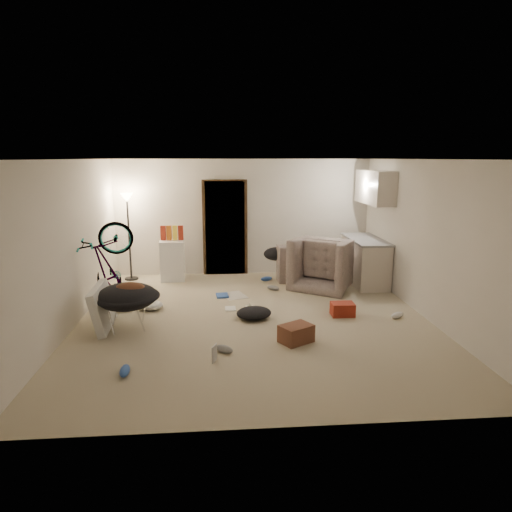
{
  "coord_description": "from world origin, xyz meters",
  "views": [
    {
      "loc": [
        -0.53,
        -6.88,
        2.52
      ],
      "look_at": [
        0.08,
        0.6,
        0.9
      ],
      "focal_mm": 32.0,
      "sensor_mm": 36.0,
      "label": 1
    }
  ],
  "objects": [
    {
      "name": "hoodie",
      "position": [
        -1.87,
        -0.27,
        0.61
      ],
      "size": [
        0.51,
        0.44,
        0.22
      ],
      "primitive_type": "ellipsoid",
      "rotation": [
        0.0,
        0.0,
        0.08
      ],
      "color": "#4B291A",
      "rests_on": "saucer_chair"
    },
    {
      "name": "doorway",
      "position": [
        -0.4,
        2.97,
        1.02
      ],
      "size": [
        0.85,
        0.1,
        2.04
      ],
      "primitive_type": "cube",
      "color": "black",
      "rests_on": "floor"
    },
    {
      "name": "drink_case_b",
      "position": [
        1.45,
        0.06,
        0.11
      ],
      "size": [
        0.37,
        0.28,
        0.21
      ],
      "primitive_type": "cube",
      "rotation": [
        0.0,
        0.0,
        -0.02
      ],
      "color": "maroon",
      "rests_on": "floor"
    },
    {
      "name": "tv_box",
      "position": [
        -2.3,
        -0.17,
        0.32
      ],
      "size": [
        0.29,
        0.99,
        0.66
      ],
      "primitive_type": "cube",
      "rotation": [
        0.0,
        -0.21,
        0.05
      ],
      "color": "silver",
      "rests_on": "floor"
    },
    {
      "name": "snack_box_3",
      "position": [
        -1.32,
        2.55,
        1.0
      ],
      "size": [
        0.1,
        0.08,
        0.3
      ],
      "primitive_type": "cube",
      "rotation": [
        0.0,
        0.0,
        -0.07
      ],
      "color": "maroon",
      "rests_on": "mini_fridge"
    },
    {
      "name": "shoe_4",
      "position": [
        2.3,
        -0.14,
        0.05
      ],
      "size": [
        0.29,
        0.23,
        0.1
      ],
      "primitive_type": "ellipsoid",
      "rotation": [
        0.0,
        0.0,
        0.51
      ],
      "color": "white",
      "rests_on": "floor"
    },
    {
      "name": "wall_right",
      "position": [
        2.76,
        0.0,
        1.25
      ],
      "size": [
        0.02,
        6.0,
        2.5
      ],
      "primitive_type": "cube",
      "color": "silver",
      "rests_on": "floor"
    },
    {
      "name": "snack_box_2",
      "position": [
        -1.44,
        2.55,
        1.0
      ],
      "size": [
        0.11,
        0.08,
        0.3
      ],
      "primitive_type": "cube",
      "rotation": [
        0.0,
        0.0,
        0.11
      ],
      "color": "yellow",
      "rests_on": "mini_fridge"
    },
    {
      "name": "drink_case_a",
      "position": [
        0.52,
        -0.96,
        0.12
      ],
      "size": [
        0.53,
        0.49,
        0.25
      ],
      "primitive_type": "cube",
      "rotation": [
        0.0,
        0.0,
        0.54
      ],
      "color": "brown",
      "rests_on": "floor"
    },
    {
      "name": "shoe_3",
      "position": [
        -0.49,
        -1.24,
        0.05
      ],
      "size": [
        0.29,
        0.25,
        0.1
      ],
      "primitive_type": "ellipsoid",
      "rotation": [
        0.0,
        0.0,
        -0.64
      ],
      "color": "slate",
      "rests_on": "floor"
    },
    {
      "name": "book_blue",
      "position": [
        -0.49,
        1.28,
        0.01
      ],
      "size": [
        0.24,
        0.32,
        0.03
      ],
      "primitive_type": "cube",
      "rotation": [
        0.0,
        0.0,
        0.1
      ],
      "color": "#3057AE",
      "rests_on": "floor"
    },
    {
      "name": "bicycle",
      "position": [
        -2.3,
        0.39,
        0.42
      ],
      "size": [
        1.65,
        0.86,
        0.91
      ],
      "primitive_type": "imported",
      "rotation": [
        0.0,
        -0.17,
        1.68
      ],
      "color": "black",
      "rests_on": "floor"
    },
    {
      "name": "floor_lamp",
      "position": [
        -2.4,
        2.65,
        1.31
      ],
      "size": [
        0.28,
        0.28,
        1.81
      ],
      "color": "black",
      "rests_on": "floor"
    },
    {
      "name": "floor",
      "position": [
        0.0,
        0.0,
        -0.01
      ],
      "size": [
        5.5,
        6.0,
        0.02
      ],
      "primitive_type": "cube",
      "color": "#B5A98B",
      "rests_on": "ground"
    },
    {
      "name": "shoe_1",
      "position": [
        0.5,
        1.59,
        0.05
      ],
      "size": [
        0.27,
        0.24,
        0.1
      ],
      "primitive_type": "ellipsoid",
      "rotation": [
        0.0,
        0.0,
        -0.61
      ],
      "color": "slate",
      "rests_on": "floor"
    },
    {
      "name": "kitchen_counter",
      "position": [
        2.43,
        2.0,
        0.44
      ],
      "size": [
        0.6,
        1.5,
        0.88
      ],
      "primitive_type": "cube",
      "color": "beige",
      "rests_on": "floor"
    },
    {
      "name": "ceiling",
      "position": [
        0.0,
        0.0,
        2.51
      ],
      "size": [
        5.5,
        6.0,
        0.02
      ],
      "primitive_type": "cube",
      "color": "white",
      "rests_on": "wall_back"
    },
    {
      "name": "wall_left",
      "position": [
        -2.76,
        0.0,
        1.25
      ],
      "size": [
        0.02,
        6.0,
        2.5
      ],
      "primitive_type": "cube",
      "color": "silver",
      "rests_on": "floor"
    },
    {
      "name": "clothes_lump_a",
      "position": [
        0.0,
        0.04,
        0.09
      ],
      "size": [
        0.67,
        0.61,
        0.18
      ],
      "primitive_type": "ellipsoid",
      "rotation": [
        0.0,
        0.0,
        0.25
      ],
      "color": "black",
      "rests_on": "floor"
    },
    {
      "name": "wall_front",
      "position": [
        0.0,
        -3.01,
        1.25
      ],
      "size": [
        5.5,
        0.02,
        2.5
      ],
      "primitive_type": "cube",
      "color": "silver",
      "rests_on": "floor"
    },
    {
      "name": "mini_fridge",
      "position": [
        -1.51,
        2.55,
        0.42
      ],
      "size": [
        0.52,
        0.52,
        0.84
      ],
      "primitive_type": "cube",
      "rotation": [
        0.0,
        0.0,
        0.05
      ],
      "color": "white",
      "rests_on": "floor"
    },
    {
      "name": "snack_box_0",
      "position": [
        -1.68,
        2.55,
        1.0
      ],
      "size": [
        0.11,
        0.09,
        0.3
      ],
      "primitive_type": "cube",
      "rotation": [
        0.0,
        0.0,
        -0.17
      ],
      "color": "maroon",
      "rests_on": "mini_fridge"
    },
    {
      "name": "door_trim",
      "position": [
        -0.4,
        2.94,
        1.02
      ],
      "size": [
        0.97,
        0.04,
        2.1
      ],
      "primitive_type": "cube",
      "color": "#382513",
      "rests_on": "floor"
    },
    {
      "name": "armchair",
      "position": [
        1.62,
        1.81,
        0.37
      ],
      "size": [
        1.5,
        1.46,
        0.74
      ],
      "primitive_type": "imported",
      "rotation": [
        0.0,
        0.0,
        2.54
      ],
      "color": "#353B34",
      "rests_on": "floor"
    },
    {
      "name": "juicer",
      "position": [
        -0.05,
        0.23,
        0.09
      ],
      "size": [
        0.15,
        0.15,
        0.21
      ],
      "color": "white",
      "rests_on": "floor"
    },
    {
      "name": "counter_top",
      "position": [
        2.43,
        2.0,
        0.9
      ],
      "size": [
        0.64,
        1.54,
        0.04
      ],
      "primitive_type": "cube",
      "color": "gray",
      "rests_on": "kitchen_counter"
    },
    {
      "name": "sofa_drape",
      "position": [
        0.67,
        2.45,
        0.54
      ],
      "size": [
        0.63,
        0.55,
        0.28
      ],
      "primitive_type": "ellipsoid",
      "rotation": [
        0.0,
        0.0,
        0.17
      ],
      "color": "black",
      "rests_on": "sofa"
    },
    {
      "name": "newspaper",
      "position": [
        -0.27,
        1.29,
        0.0
      ],
      "size": [
        0.54,
        0.62,
        0.01
      ],
      "primitive_type": "cube",
      "rotation": [
        0.0,
        0.0,
        0.33
      ],
      "color": "silver",
      "rests_on": "floor"
    },
    {
      "name": "wall_back",
      "position": [
        0.0,
        3.01,
        1.25
      ],
      "size": [
        5.5,
        0.02,
        2.5
      ],
      "primitive_type": "cube",
      "color": "silver",
      "rests_on": "floor"
    },
    {
      "name": "shoe_2",
      "position": [
        -1.67,
        -1.78,
        0.05
      ],
      "size": [
        0.12,
        0.29,
        0.1
      ],
      "primitive_type": "ellipsoid",
      "rotation": [
        0.0,
        0.0,
        1.6
      ],
      "color": "#3057AE",
      "rests_on": "floor"
    },
    {
      "name": "saucer_chair",
      "position": [
        -1.92,
        -0.24,
        0.41
      ],
      "size": [
        0.97,
        0.97,
        0.69
      ],
      "color": "silver",
      "rests_on": "floor"
    },
    {
      "name": "clothes_lump_c",
      "position": [
        -1.72,
        0.65,
        0.07
      ],
      "size": [
        0.59,
        0.58,
        0.14
      ],
      "primitive_type": "ellipsoid",
      "rotation": [
        0.0,
        0.0,
        -0.64
      ],
      "color": "silver",
      "rests_on": "floor"
    },
    {
      "name": "shoe_0",
      "position": [
        0.44,
        2.28,
        0.05
      ],
      "size": [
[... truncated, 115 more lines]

